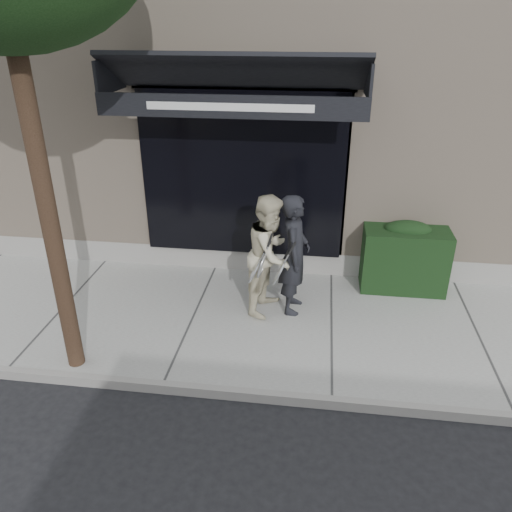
# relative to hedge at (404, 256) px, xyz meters

# --- Properties ---
(ground) EXTENTS (80.00, 80.00, 0.00)m
(ground) POSITION_rel_hedge_xyz_m (-1.10, -1.25, -0.66)
(ground) COLOR black
(ground) RESTS_ON ground
(sidewalk) EXTENTS (20.00, 3.00, 0.12)m
(sidewalk) POSITION_rel_hedge_xyz_m (-1.10, -1.25, -0.60)
(sidewalk) COLOR gray
(sidewalk) RESTS_ON ground
(curb) EXTENTS (20.00, 0.10, 0.14)m
(curb) POSITION_rel_hedge_xyz_m (-1.10, -2.80, -0.59)
(curb) COLOR gray
(curb) RESTS_ON ground
(building_facade) EXTENTS (14.30, 8.04, 5.64)m
(building_facade) POSITION_rel_hedge_xyz_m (-1.11, 3.71, 2.08)
(building_facade) COLOR #C5AE96
(building_facade) RESTS_ON ground
(hedge) EXTENTS (1.30, 0.70, 1.14)m
(hedge) POSITION_rel_hedge_xyz_m (0.00, 0.00, 0.00)
(hedge) COLOR black
(hedge) RESTS_ON sidewalk
(pedestrian_front) EXTENTS (0.75, 0.83, 1.78)m
(pedestrian_front) POSITION_rel_hedge_xyz_m (-1.68, -0.90, 0.35)
(pedestrian_front) COLOR black
(pedestrian_front) RESTS_ON sidewalk
(pedestrian_back) EXTENTS (0.87, 1.01, 1.77)m
(pedestrian_back) POSITION_rel_hedge_xyz_m (-2.02, -0.92, 0.35)
(pedestrian_back) COLOR beige
(pedestrian_back) RESTS_ON sidewalk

